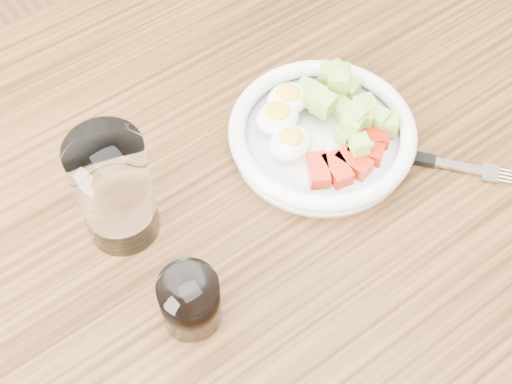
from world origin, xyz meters
TOP-DOWN VIEW (x-y plane):
  - dining_table at (0.00, 0.00)m, footprint 1.50×0.90m
  - bowl at (0.11, 0.04)m, footprint 0.22×0.22m
  - fork at (0.18, -0.05)m, footprint 0.15×0.18m
  - water_glass at (-0.14, 0.08)m, footprint 0.08×0.08m
  - coffee_glass at (-0.14, -0.06)m, footprint 0.06×0.06m

SIDE VIEW (x-z plane):
  - dining_table at x=0.00m, z-range 0.28..1.05m
  - fork at x=0.18m, z-range 0.77..0.78m
  - bowl at x=0.11m, z-range 0.76..0.82m
  - coffee_glass at x=-0.14m, z-range 0.77..0.84m
  - water_glass at x=-0.14m, z-range 0.77..0.91m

